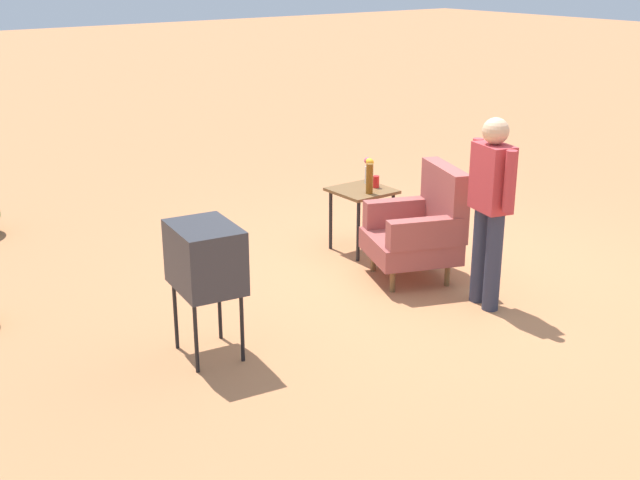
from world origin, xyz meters
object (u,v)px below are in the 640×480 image
object	(u,v)px
armchair	(421,227)
person_standing	(491,201)
flower_vase	(369,169)
side_table	(362,199)
soda_can_red	(376,182)
tv_on_stand	(206,258)
bottle_tall_amber	(370,179)

from	to	relation	value
armchair	person_standing	world-z (taller)	person_standing
person_standing	flower_vase	bearing A→B (deg)	172.97
person_standing	armchair	bearing A→B (deg)	-179.90
side_table	flower_vase	bearing A→B (deg)	123.86
person_standing	soda_can_red	distance (m)	1.70
tv_on_stand	flower_vase	world-z (taller)	tv_on_stand
side_table	tv_on_stand	distance (m)	2.65
bottle_tall_amber	flower_vase	size ratio (longest dim) A/B	1.13
armchair	bottle_tall_amber	world-z (taller)	armchair
side_table	person_standing	distance (m)	1.76
side_table	flower_vase	xyz separation A→B (m)	(-0.13, 0.20, 0.25)
bottle_tall_amber	armchair	bearing A→B (deg)	0.95
side_table	tv_on_stand	world-z (taller)	tv_on_stand
tv_on_stand	bottle_tall_amber	distance (m)	2.54
armchair	soda_can_red	bearing A→B (deg)	168.29
tv_on_stand	person_standing	world-z (taller)	person_standing
side_table	flower_vase	distance (m)	0.34
soda_can_red	person_standing	bearing A→B (deg)	-6.06
person_standing	flower_vase	xyz separation A→B (m)	(-1.85, 0.23, -0.14)
side_table	tv_on_stand	size ratio (longest dim) A/B	0.63
armchair	person_standing	bearing A→B (deg)	0.10
side_table	soda_can_red	size ratio (longest dim) A/B	5.34
flower_vase	tv_on_stand	bearing A→B (deg)	-64.31
armchair	soda_can_red	world-z (taller)	armchair
bottle_tall_amber	soda_can_red	size ratio (longest dim) A/B	2.46
armchair	soda_can_red	xyz separation A→B (m)	(-0.86, 0.18, 0.21)
tv_on_stand	soda_can_red	distance (m)	2.77
soda_can_red	flower_vase	world-z (taller)	flower_vase
armchair	tv_on_stand	size ratio (longest dim) A/B	1.03
armchair	side_table	xyz separation A→B (m)	(-0.90, 0.03, 0.06)
tv_on_stand	soda_can_red	xyz separation A→B (m)	(-1.08, 2.55, -0.07)
tv_on_stand	flower_vase	bearing A→B (deg)	115.69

